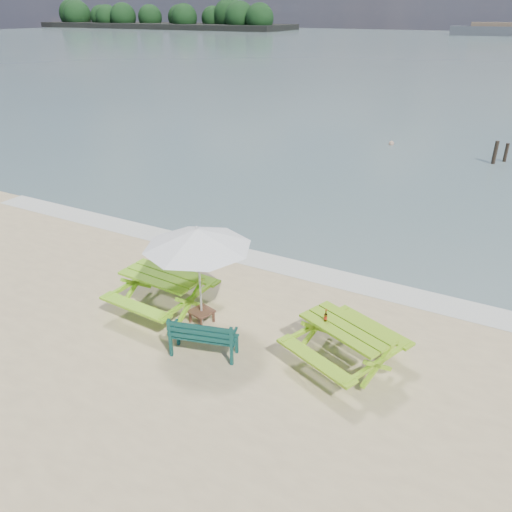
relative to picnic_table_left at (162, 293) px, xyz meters
The scene contains 11 objects.
sea 83.57m from the picnic_table_left, 88.76° to the left, with size 300.00×300.00×0.00m, color slate.
foam_strip 3.65m from the picnic_table_left, 60.17° to the left, with size 22.00×0.90×0.01m, color silver.
island_headland 175.81m from the picnic_table_left, 127.99° to the left, with size 90.00×22.00×7.60m.
picnic_table_left is the anchor object (origin of this frame).
picnic_table_right 4.21m from the picnic_table_left, ahead, with size 2.32×2.43×0.83m.
park_bench 1.97m from the picnic_table_left, 28.60° to the right, with size 1.37×0.77×0.80m.
side_table 1.09m from the picnic_table_left, ahead, with size 0.54×0.54×0.29m.
patio_umbrella 1.90m from the picnic_table_left, ahead, with size 2.70×2.70×2.18m.
beer_bottle 3.82m from the picnic_table_left, ahead, with size 0.06×0.06×0.24m.
swimmer 17.42m from the picnic_table_left, 88.10° to the left, with size 0.61×0.44×1.56m.
mooring_pilings 17.26m from the picnic_table_left, 71.41° to the left, with size 0.56×0.76×1.19m.
Camera 1 is at (4.55, -5.93, 6.05)m, focal length 35.00 mm.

